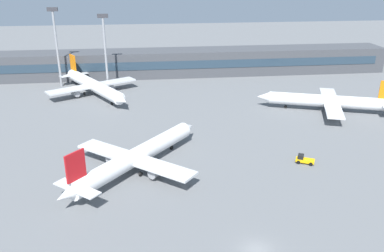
% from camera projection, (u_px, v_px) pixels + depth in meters
% --- Properties ---
extents(ground_plane, '(400.00, 400.00, 0.00)m').
position_uv_depth(ground_plane, '(211.00, 137.00, 92.70)').
color(ground_plane, slate).
extents(terminal_building, '(146.20, 12.13, 9.00)m').
position_uv_depth(terminal_building, '(185.00, 62.00, 145.08)').
color(terminal_building, '#3F4247').
rests_on(terminal_building, ground_plane).
extents(airplane_near, '(27.38, 30.87, 9.44)m').
position_uv_depth(airplane_near, '(138.00, 156.00, 77.11)').
color(airplane_near, silver).
rests_on(airplane_near, ground_plane).
extents(airplane_mid, '(36.33, 25.96, 9.28)m').
position_uv_depth(airplane_mid, '(327.00, 101.00, 108.54)').
color(airplane_mid, silver).
rests_on(airplane_mid, ground_plane).
extents(airplane_far, '(26.21, 35.98, 9.91)m').
position_uv_depth(airplane_far, '(94.00, 86.00, 121.86)').
color(airplane_far, white).
rests_on(airplane_far, ground_plane).
extents(baggage_tug_yellow, '(3.89, 3.01, 1.75)m').
position_uv_depth(baggage_tug_yellow, '(304.00, 159.00, 80.24)').
color(baggage_tug_yellow, '#F2B20C').
rests_on(baggage_tug_yellow, ground_plane).
extents(floodlight_tower_west, '(3.20, 0.80, 23.39)m').
position_uv_depth(floodlight_tower_west, '(105.00, 46.00, 124.85)').
color(floodlight_tower_west, gray).
rests_on(floodlight_tower_west, ground_plane).
extents(floodlight_tower_east, '(3.20, 0.80, 25.06)m').
position_uv_depth(floodlight_tower_east, '(56.00, 42.00, 126.89)').
color(floodlight_tower_east, gray).
rests_on(floodlight_tower_east, ground_plane).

